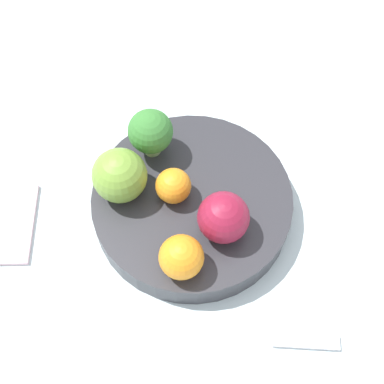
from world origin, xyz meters
TOP-DOWN VIEW (x-y plane):
  - ground_plane at (0.00, 0.00)m, footprint 6.00×6.00m
  - table_surface at (0.00, 0.00)m, footprint 1.20×1.20m
  - bowl at (0.00, 0.00)m, footprint 0.24×0.24m
  - broccoli at (-0.08, -0.02)m, footprint 0.05×0.05m
  - apple_red at (-0.04, -0.07)m, footprint 0.06×0.06m
  - apple_green at (0.05, 0.01)m, footprint 0.06×0.06m
  - orange_front at (0.07, -0.05)m, footprint 0.05×0.05m
  - orange_back at (-0.01, -0.02)m, footprint 0.04×0.04m
  - spoon at (0.20, 0.04)m, footprint 0.05×0.07m

SIDE VIEW (x-z plane):
  - ground_plane at x=0.00m, z-range 0.00..0.00m
  - table_surface at x=0.00m, z-range 0.00..0.02m
  - spoon at x=0.20m, z-range 0.02..0.03m
  - bowl at x=0.00m, z-range 0.02..0.06m
  - orange_back at x=-0.01m, z-range 0.06..0.10m
  - orange_front at x=0.07m, z-range 0.06..0.11m
  - apple_green at x=0.05m, z-range 0.06..0.12m
  - apple_red at x=-0.04m, z-range 0.06..0.12m
  - broccoli at x=-0.08m, z-range 0.06..0.13m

